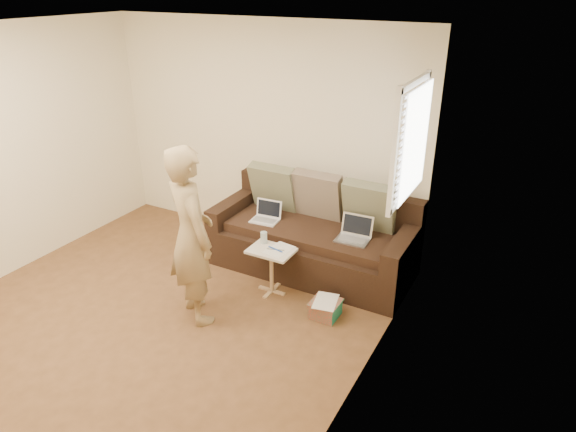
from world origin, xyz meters
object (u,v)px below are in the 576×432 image
Objects in this scene: drinking_glass at (264,238)px; laptop_silver at (352,241)px; person at (191,236)px; sofa at (312,234)px; striped_box at (325,309)px; side_table at (272,271)px; laptop_white at (265,221)px.

laptop_silver is at bearing 28.31° from drinking_glass.
person is at bearing -135.00° from laptop_silver.
sofa reaches higher than laptop_silver.
laptop_silver is 1.23× the size of striped_box.
drinking_glass is 0.44× the size of striped_box.
side_table is 4.14× the size of drinking_glass.
laptop_silver reaches higher than side_table.
laptop_silver is 1.12× the size of laptop_white.
sofa is 0.97m from striped_box.
laptop_white is 0.60× the size of side_table.
laptop_silver is at bearing -3.34° from laptop_white.
laptop_white is 1.28m from striped_box.
laptop_silver is at bearing -101.10° from person.
person is 1.46m from striped_box.
laptop_silver is 1.66m from person.
drinking_glass is (-0.14, 0.09, 0.31)m from side_table.
person is at bearing -153.04° from striped_box.
sofa is at bearing 75.94° from side_table.
laptop_white reaches higher than side_table.
drinking_glass is (-0.30, -0.53, 0.13)m from sofa.
laptop_white is at bearing 119.92° from drinking_glass.
sofa is at bearing -83.23° from person.
side_table is at bearing -144.36° from laptop_silver.
laptop_silver is at bearing -11.42° from sofa.
sofa is 7.37× the size of laptop_white.
drinking_glass is (0.29, 0.78, -0.30)m from person.
drinking_glass reaches higher than striped_box.
striped_box is (0.51, -0.75, -0.34)m from sofa.
laptop_silver is (0.50, -0.10, 0.10)m from sofa.
laptop_white reaches higher than striped_box.
person reaches higher than striped_box.
sofa is 0.55m from laptop_white.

